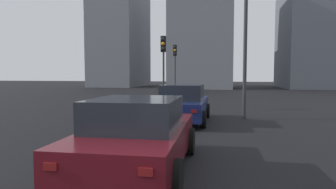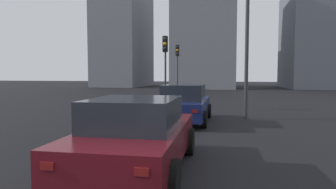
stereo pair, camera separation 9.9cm
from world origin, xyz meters
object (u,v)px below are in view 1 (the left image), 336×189
(traffic_light_near_right, at_px, (163,57))
(street_lamp_kerbside, at_px, (246,8))
(traffic_light_near_left, at_px, (175,60))
(car_maroon_second, at_px, (138,135))
(car_navy_lead, at_px, (183,104))

(traffic_light_near_right, relative_size, street_lamp_kerbside, 0.50)
(traffic_light_near_left, distance_m, street_lamp_kerbside, 11.87)
(car_maroon_second, bearing_deg, car_navy_lead, -2.05)
(car_navy_lead, relative_size, traffic_light_near_right, 1.02)
(car_navy_lead, height_order, street_lamp_kerbside, street_lamp_kerbside)
(traffic_light_near_right, bearing_deg, traffic_light_near_left, -175.98)
(traffic_light_near_left, xyz_separation_m, street_lamp_kerbside, (-10.65, -4.98, 1.67))
(car_maroon_second, bearing_deg, traffic_light_near_right, 7.68)
(car_navy_lead, distance_m, street_lamp_kerbside, 5.00)
(traffic_light_near_right, xyz_separation_m, street_lamp_kerbside, (-3.13, -4.34, 1.85))
(car_maroon_second, distance_m, traffic_light_near_right, 11.11)
(traffic_light_near_left, bearing_deg, street_lamp_kerbside, 23.76)
(car_navy_lead, xyz_separation_m, traffic_light_near_left, (12.06, 2.47, 2.41))
(street_lamp_kerbside, bearing_deg, traffic_light_near_left, 25.07)
(car_maroon_second, relative_size, street_lamp_kerbside, 0.52)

